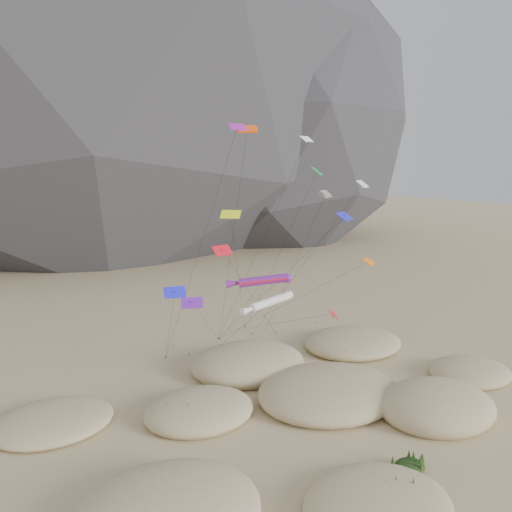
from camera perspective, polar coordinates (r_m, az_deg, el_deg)
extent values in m
plane|color=#CCB789|center=(49.39, 9.10, -18.19)|extent=(500.00, 500.00, 0.00)
ellipsoid|color=black|center=(157.25, -16.57, 23.42)|extent=(191.54, 147.29, 156.00)
ellipsoid|color=black|center=(166.81, 1.18, 15.39)|extent=(130.55, 126.41, 100.00)
ellipsoid|color=#CCB789|center=(39.17, 13.73, -25.95)|extent=(10.90, 9.26, 2.19)
ellipsoid|color=#CCB789|center=(52.48, 19.92, -15.81)|extent=(11.64, 9.89, 3.97)
ellipsoid|color=#CCB789|center=(49.67, -6.48, -17.12)|extent=(10.62, 9.03, 2.81)
ellipsoid|color=#CCB789|center=(53.01, 8.33, -15.12)|extent=(15.18, 12.90, 3.48)
ellipsoid|color=#CCB789|center=(62.50, 23.21, -12.07)|extent=(9.66, 8.21, 2.34)
ellipsoid|color=#CCB789|center=(59.09, -0.89, -12.15)|extent=(13.56, 11.53, 3.84)
ellipsoid|color=#CCB789|center=(67.31, 10.98, -9.68)|extent=(13.26, 11.27, 2.80)
ellipsoid|color=#CCB789|center=(51.39, -22.17, -17.10)|extent=(10.85, 9.22, 2.02)
ellipsoid|color=black|center=(37.69, -11.82, -26.75)|extent=(2.70, 2.31, 0.81)
ellipsoid|color=black|center=(39.12, -6.39, -25.20)|extent=(2.36, 2.02, 0.71)
ellipsoid|color=black|center=(40.41, 15.71, -24.60)|extent=(2.19, 1.87, 0.66)
ellipsoid|color=black|center=(43.65, 17.17, -21.95)|extent=(2.46, 2.11, 0.74)
ellipsoid|color=black|center=(52.82, 22.75, -15.70)|extent=(3.33, 2.85, 1.00)
ellipsoid|color=black|center=(50.77, 21.68, -16.98)|extent=(2.40, 2.06, 0.72)
ellipsoid|color=black|center=(48.58, -7.83, -17.60)|extent=(2.95, 2.52, 0.88)
ellipsoid|color=black|center=(50.27, -5.74, -16.66)|extent=(2.22, 1.90, 0.67)
ellipsoid|color=black|center=(53.52, 9.10, -14.51)|extent=(3.03, 2.60, 0.91)
ellipsoid|color=black|center=(56.72, 9.76, -13.15)|extent=(2.96, 2.53, 0.89)
ellipsoid|color=black|center=(50.00, 8.59, -16.63)|extent=(2.20, 1.88, 0.66)
ellipsoid|color=black|center=(62.33, 21.88, -11.96)|extent=(2.55, 2.18, 0.76)
ellipsoid|color=black|center=(60.60, -1.60, -11.42)|extent=(3.16, 2.70, 0.95)
ellipsoid|color=black|center=(59.11, 1.35, -12.10)|extent=(2.68, 2.30, 0.81)
ellipsoid|color=black|center=(66.67, 12.09, -9.85)|extent=(2.51, 2.14, 0.75)
ellipsoid|color=black|center=(63.23, 10.66, -11.04)|extent=(1.84, 1.57, 0.55)
ellipsoid|color=black|center=(51.28, -20.25, -16.97)|extent=(2.05, 1.76, 0.62)
ellipsoid|color=black|center=(50.72, -18.90, -17.33)|extent=(1.91, 1.64, 0.57)
cylinder|color=#3F2D1E|center=(64.13, -7.66, -11.07)|extent=(0.08, 0.08, 0.30)
cylinder|color=#3F2D1E|center=(69.15, -4.31, -9.38)|extent=(0.08, 0.08, 0.30)
cylinder|color=#3F2D1E|center=(70.80, -0.47, -8.87)|extent=(0.08, 0.08, 0.30)
cylinder|color=#3F2D1E|center=(73.38, -1.23, -8.17)|extent=(0.08, 0.08, 0.30)
cylinder|color=#3F2D1E|center=(71.19, 2.33, -8.77)|extent=(0.08, 0.08, 0.30)
cylinder|color=#3F2D1E|center=(67.03, -9.45, -10.15)|extent=(0.08, 0.08, 0.30)
cylinder|color=#3F2D1E|center=(75.81, 6.93, -7.63)|extent=(0.08, 0.08, 0.30)
cylinder|color=#3F2D1E|center=(63.51, -10.29, -11.37)|extent=(0.08, 0.08, 0.30)
cylinder|color=red|center=(54.10, 0.80, -2.81)|extent=(5.28, 3.16, 1.52)
sphere|color=red|center=(54.32, 3.59, -2.54)|extent=(1.02, 1.02, 1.02)
cone|color=red|center=(54.01, -2.29, -3.13)|extent=(2.37, 1.73, 1.09)
cylinder|color=black|center=(61.87, -1.86, -6.46)|extent=(1.50, 14.09, 11.18)
cylinder|color=silver|center=(48.38, 1.76, -5.21)|extent=(5.02, 1.91, 1.13)
sphere|color=silver|center=(50.01, 3.80, -4.47)|extent=(0.83, 0.83, 0.83)
cone|color=silver|center=(46.68, -0.66, -6.10)|extent=(2.13, 1.15, 0.85)
cylinder|color=black|center=(56.00, -2.27, -8.65)|extent=(0.35, 14.61, 10.53)
cube|color=#FF4A0D|center=(54.23, -1.01, 14.21)|extent=(2.41, 1.77, 0.68)
cube|color=#FF4A0D|center=(54.24, -1.01, 14.40)|extent=(2.03, 1.45, 0.66)
cylinder|color=black|center=(60.62, -2.82, 0.94)|extent=(1.85, 11.85, 27.14)
cube|color=#FF301A|center=(61.28, 7.92, 6.94)|extent=(2.62, 2.20, 0.67)
cube|color=#FF301A|center=(61.27, 7.93, 7.15)|extent=(2.19, 1.81, 0.67)
cylinder|color=black|center=(66.08, 4.19, -1.46)|extent=(2.50, 10.27, 19.94)
cube|color=#641CA5|center=(47.13, -7.33, -5.31)|extent=(2.27, 1.69, 0.81)
cube|color=#641CA5|center=(47.17, -7.32, -5.49)|extent=(0.32, 0.33, 0.69)
cylinder|color=black|center=(58.10, -5.54, -7.78)|extent=(10.39, 17.02, 10.80)
cube|color=white|center=(60.41, 5.82, 13.17)|extent=(1.97, 1.51, 0.69)
cube|color=white|center=(60.40, 5.82, 13.03)|extent=(0.28, 0.28, 0.60)
cylinder|color=black|center=(63.30, 0.38, 1.08)|extent=(7.41, 9.62, 26.45)
cube|color=#169538|center=(61.20, 7.00, 9.60)|extent=(2.57, 2.63, 0.98)
cube|color=#169538|center=(61.20, 7.00, 9.46)|extent=(0.42, 0.42, 0.83)
cylinder|color=black|center=(66.33, 2.50, -0.14)|extent=(3.59, 12.03, 22.70)
cube|color=purple|center=(51.01, -2.12, 14.53)|extent=(1.78, 0.93, 0.72)
cube|color=purple|center=(51.00, -2.12, 14.36)|extent=(0.22, 0.24, 0.59)
cylinder|color=black|center=(55.69, -6.68, 0.09)|extent=(4.72, 10.78, 27.16)
cube|color=red|center=(51.00, -3.87, 0.64)|extent=(2.29, 1.42, 0.95)
cube|color=red|center=(51.03, -3.86, 0.47)|extent=(0.32, 0.38, 0.70)
cylinder|color=black|center=(60.82, -0.28, -4.90)|extent=(13.77, 11.90, 14.86)
cube|color=#1C1ADF|center=(53.56, 10.11, 4.48)|extent=(2.63, 2.25, 0.80)
cube|color=#1C1ADF|center=(53.57, 10.11, 4.32)|extent=(0.35, 0.32, 0.80)
cylinder|color=black|center=(60.45, 2.02, -3.41)|extent=(6.72, 17.90, 18.11)
cube|color=yellow|center=(50.13, -2.92, 4.78)|extent=(2.21, 2.06, 0.78)
cube|color=yellow|center=(50.14, -2.92, 4.61)|extent=(0.34, 0.34, 0.68)
cylinder|color=black|center=(61.38, -1.92, -2.97)|extent=(10.41, 16.81, 18.59)
cube|color=red|center=(54.12, 8.83, -6.57)|extent=(1.62, 1.94, 0.75)
cube|color=red|center=(54.16, 8.83, -6.72)|extent=(0.33, 0.31, 0.59)
cylinder|color=black|center=(63.52, 3.04, -7.56)|extent=(0.32, 20.87, 7.82)
cube|color=orange|center=(60.91, 12.78, -0.61)|extent=(2.33, 2.11, 0.71)
cube|color=orange|center=(60.94, 12.77, -0.75)|extent=(0.31, 0.29, 0.72)
cylinder|color=black|center=(64.14, 3.75, -5.38)|extent=(13.14, 14.77, 12.13)
cube|color=#1E1BEB|center=(44.44, -9.27, -4.11)|extent=(2.01, 1.23, 0.84)
cube|color=#1E1BEB|center=(44.47, -9.27, -4.29)|extent=(0.28, 0.34, 0.62)
cylinder|color=black|center=(53.88, -9.87, -8.43)|extent=(4.05, 15.55, 12.47)
cube|color=white|center=(64.67, 12.10, 8.06)|extent=(2.51, 2.18, 0.90)
cube|color=white|center=(64.68, 12.09, 7.93)|extent=(0.38, 0.38, 0.77)
cylinder|color=black|center=(66.61, 5.53, -0.84)|extent=(10.54, 9.95, 21.10)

